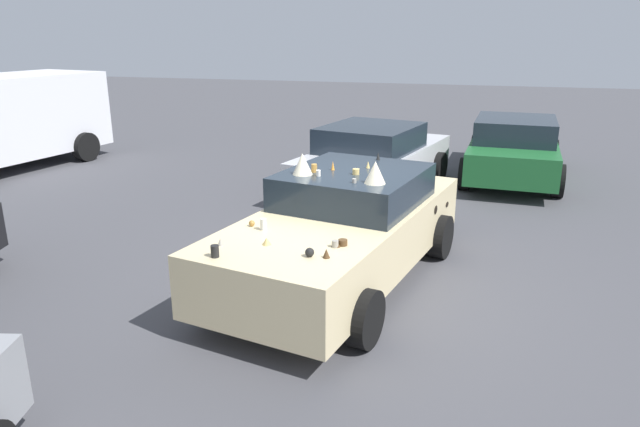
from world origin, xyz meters
TOP-DOWN VIEW (x-y plane):
  - ground_plane at (0.00, 0.00)m, footprint 60.00×60.00m
  - art_car_decorated at (0.06, -0.01)m, footprint 4.78×2.69m
  - parked_sedan_near_left at (6.42, -2.32)m, footprint 4.64×2.20m
  - parked_sedan_row_back_far at (4.46, 0.43)m, footprint 4.60×2.75m

SIDE VIEW (x-z plane):
  - ground_plane at x=0.00m, z-range 0.00..0.00m
  - parked_sedan_near_left at x=6.42m, z-range 0.01..1.39m
  - parked_sedan_row_back_far at x=4.46m, z-range 0.01..1.39m
  - art_car_decorated at x=0.06m, z-range -0.13..1.56m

